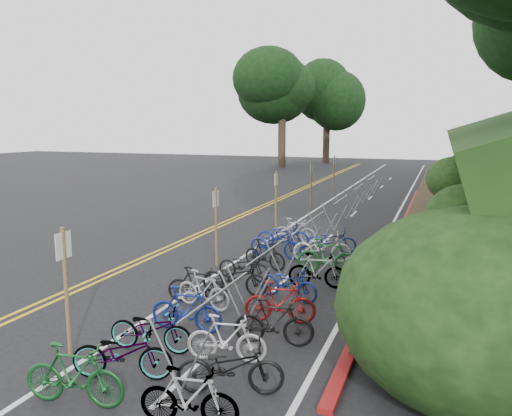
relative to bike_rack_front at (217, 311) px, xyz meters
The scene contains 9 objects.
ground 3.52m from the bike_rack_front, 166.89° to the left, with size 120.00×120.00×0.00m, color black.
road_markings 11.23m from the bike_rack_front, 103.84° to the left, with size 7.47×80.00×0.01m.
red_curb 13.02m from the bike_rack_front, 79.40° to the left, with size 0.25×28.00×0.10m, color maroon.
bike_rack_front is the anchor object (origin of this frame).
bike_racks_rest 13.77m from the bike_rack_front, 91.29° to the left, with size 1.14×23.00×1.17m.
signpost_near 2.89m from the bike_rack_front, 159.03° to the right, with size 0.08×0.40×2.55m.
signposts_rest 15.03m from the bike_rack_front, 100.39° to the left, with size 0.08×18.40×2.50m.
bike_front 3.06m from the bike_rack_front, 124.40° to the left, with size 1.55×0.44×0.93m, color black.
bike_valet 3.57m from the bike_rack_front, 96.71° to the left, with size 3.31×13.59×1.09m.
Camera 1 is at (7.19, -8.97, 4.40)m, focal length 35.00 mm.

